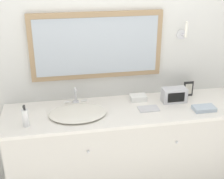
# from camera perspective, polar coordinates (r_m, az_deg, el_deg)

# --- Properties ---
(wall_back) EXTENTS (8.00, 0.18, 2.55)m
(wall_back) POSITION_cam_1_polar(r_m,az_deg,el_deg) (2.92, 1.30, 6.86)
(wall_back) COLOR silver
(wall_back) RESTS_ON ground_plane
(vanity_counter) EXTENTS (2.18, 0.60, 0.85)m
(vanity_counter) POSITION_cam_1_polar(r_m,az_deg,el_deg) (3.00, 2.50, -10.74)
(vanity_counter) COLOR beige
(vanity_counter) RESTS_ON ground_plane
(sink_basin) EXTENTS (0.49, 0.42, 0.17)m
(sink_basin) POSITION_cam_1_polar(r_m,az_deg,el_deg) (2.70, -6.31, -4.19)
(sink_basin) COLOR silver
(sink_basin) RESTS_ON vanity_counter
(soap_bottle) EXTENTS (0.05, 0.05, 0.19)m
(soap_bottle) POSITION_cam_1_polar(r_m,az_deg,el_deg) (2.58, -15.55, -4.95)
(soap_bottle) COLOR white
(soap_bottle) RESTS_ON vanity_counter
(appliance_box) EXTENTS (0.22, 0.11, 0.14)m
(appliance_box) POSITION_cam_1_polar(r_m,az_deg,el_deg) (2.94, 11.29, -1.00)
(appliance_box) COLOR #BCBCC1
(appliance_box) RESTS_ON vanity_counter
(picture_frame) EXTENTS (0.09, 0.01, 0.15)m
(picture_frame) POSITION_cam_1_polar(r_m,az_deg,el_deg) (3.09, 13.79, 0.13)
(picture_frame) COLOR black
(picture_frame) RESTS_ON vanity_counter
(hand_towel_near_sink) EXTENTS (0.19, 0.11, 0.04)m
(hand_towel_near_sink) POSITION_cam_1_polar(r_m,az_deg,el_deg) (2.87, 16.49, -3.32)
(hand_towel_near_sink) COLOR #A8B7C6
(hand_towel_near_sink) RESTS_ON vanity_counter
(hand_towel_far_corner) EXTENTS (0.15, 0.11, 0.05)m
(hand_towel_far_corner) POSITION_cam_1_polar(r_m,az_deg,el_deg) (2.94, 4.77, -1.50)
(hand_towel_far_corner) COLOR white
(hand_towel_far_corner) RESTS_ON vanity_counter
(metal_tray) EXTENTS (0.18, 0.12, 0.01)m
(metal_tray) POSITION_cam_1_polar(r_m,az_deg,el_deg) (2.80, 6.70, -3.50)
(metal_tray) COLOR silver
(metal_tray) RESTS_ON vanity_counter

